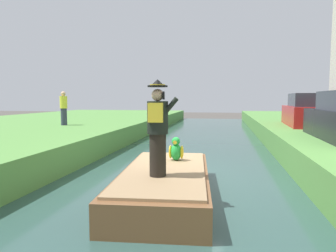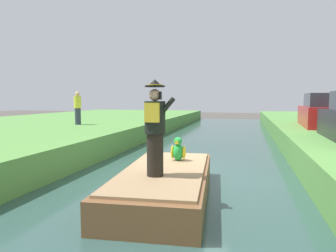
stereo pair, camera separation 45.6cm
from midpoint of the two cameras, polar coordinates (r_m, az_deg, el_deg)
ground_plane at (r=8.20m, az=4.04°, el=-10.35°), size 80.00×80.00×0.00m
canal_water at (r=8.19m, az=4.04°, el=-10.02°), size 6.03×48.00×0.10m
boat at (r=6.54m, az=1.37°, el=-10.75°), size 2.16×4.34×0.61m
person_pirate at (r=5.74m, az=-0.18°, el=-0.42°), size 0.61×0.42×1.85m
parrot_plush at (r=7.29m, az=3.74°, el=-4.63°), size 0.36×0.35×0.57m
parked_car_red at (r=15.38m, az=28.01°, el=2.24°), size 1.92×4.09×1.50m
person_bystander at (r=15.21m, az=-15.89°, el=3.31°), size 0.34×0.34×1.60m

